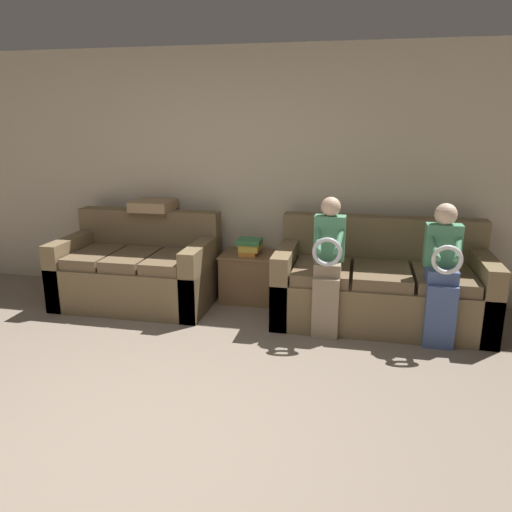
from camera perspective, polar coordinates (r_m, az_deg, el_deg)
name	(u,v)px	position (r m, az deg, el deg)	size (l,w,h in m)	color
ground_plane	(128,455)	(3.13, -14.44, -21.19)	(14.00, 14.00, 0.00)	gray
wall_back	(243,175)	(5.30, -1.45, 9.26)	(7.07, 0.06, 2.55)	beige
couch_main	(380,286)	(4.81, 13.98, -3.39)	(1.92, 0.94, 0.93)	brown
couch_side	(139,271)	(5.27, -13.22, -1.71)	(1.53, 0.92, 0.91)	brown
child_left_seated	(328,260)	(4.33, 8.24, -0.45)	(0.27, 0.37, 1.20)	gray
child_right_seated	(442,268)	(4.39, 20.52, -1.25)	(0.29, 0.38, 1.18)	#475B8E
side_shelf	(250,276)	(5.21, -0.69, -2.30)	(0.58, 0.47, 0.50)	brown
book_stack	(250,246)	(5.12, -0.69, 1.11)	(0.24, 0.30, 0.15)	orange
throw_pillow	(153,205)	(5.38, -11.65, 5.69)	(0.41, 0.41, 0.10)	#A38460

